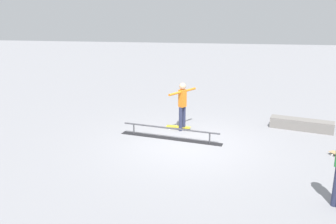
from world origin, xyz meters
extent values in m
plane|color=gray|center=(0.00, 0.00, 0.00)|extent=(60.00, 60.00, 0.00)
cube|color=black|center=(0.57, -0.40, 0.01)|extent=(3.23, 0.88, 0.01)
cylinder|color=#47474C|center=(-0.64, -0.15, 0.17)|extent=(0.04, 0.04, 0.34)
cylinder|color=#47474C|center=(1.78, -0.64, 0.17)|extent=(0.04, 0.04, 0.34)
cylinder|color=#47474C|center=(0.57, -0.40, 0.34)|extent=(3.03, 0.66, 0.05)
cube|color=gray|center=(-3.58, -1.88, 0.18)|extent=(2.03, 0.96, 0.35)
cylinder|color=#2D3351|center=(0.35, -1.19, 0.40)|extent=(0.16, 0.16, 0.80)
cylinder|color=#2D3351|center=(0.26, -1.32, 0.40)|extent=(0.16, 0.16, 0.80)
cube|color=orange|center=(0.30, -1.25, 1.08)|extent=(0.27, 0.28, 0.57)
sphere|color=tan|center=(0.30, -1.25, 1.48)|extent=(0.22, 0.22, 0.22)
cylinder|color=orange|center=(0.51, -0.94, 1.30)|extent=(0.36, 0.48, 0.07)
cylinder|color=orange|center=(0.10, -1.56, 1.30)|extent=(0.36, 0.48, 0.07)
cube|color=yellow|center=(0.44, -1.34, 0.08)|extent=(0.82, 0.29, 0.02)
cylinder|color=white|center=(0.15, -1.42, 0.03)|extent=(0.06, 0.04, 0.05)
cylinder|color=white|center=(0.18, -1.19, 0.03)|extent=(0.06, 0.04, 0.05)
cylinder|color=white|center=(0.69, -1.48, 0.03)|extent=(0.06, 0.04, 0.05)
cylinder|color=white|center=(0.72, -1.25, 0.03)|extent=(0.06, 0.04, 0.05)
cylinder|color=#2D3351|center=(-3.30, 3.01, 0.44)|extent=(0.18, 0.18, 0.88)
cylinder|color=white|center=(-3.98, 0.31, 0.03)|extent=(0.06, 0.06, 0.05)
camera|label=1|loc=(-0.91, 10.16, 3.96)|focal=39.35mm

